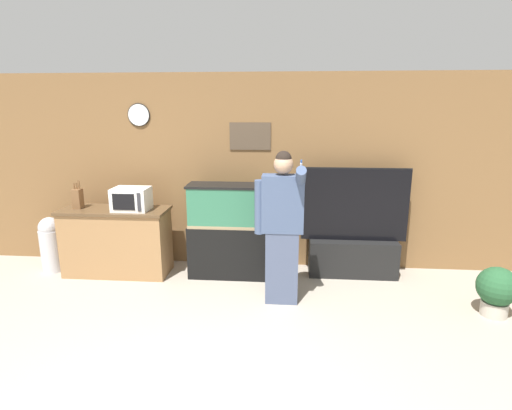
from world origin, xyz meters
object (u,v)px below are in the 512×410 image
Objects in this scene: counter_island at (117,241)px; tv_on_stand at (353,244)px; microwave at (131,199)px; knife_block at (78,198)px; aquarium_on_stand at (231,231)px; potted_plant at (497,289)px; person_standing at (282,226)px; trash_bin at (51,243)px.

counter_island is 0.97× the size of tv_on_stand.
microwave is at bearing -174.88° from tv_on_stand.
tv_on_stand is at bearing 5.12° from microwave.
knife_block is 3.63m from tv_on_stand.
counter_island is at bearing -175.95° from tv_on_stand.
aquarium_on_stand is 2.27× the size of potted_plant.
trash_bin is (-3.09, 0.64, -0.51)m from person_standing.
tv_on_stand is 1.34m from person_standing.
aquarium_on_stand reaches higher than trash_bin.
aquarium_on_stand is at bearing 0.95° from trash_bin.
counter_island reaches higher than potted_plant.
counter_island is 2.31m from person_standing.
tv_on_stand is 1.67m from potted_plant.
counter_island is 2.57× the size of potted_plant.
knife_block is at bearing -178.48° from aquarium_on_stand.
microwave is 2.92m from tv_on_stand.
knife_block reaches higher than aquarium_on_stand.
knife_block is 0.48× the size of trash_bin.
counter_island is at bearing 172.11° from microwave.
aquarium_on_stand is at bearing 2.07° from counter_island.
trash_bin is (-0.45, 0.01, -0.63)m from knife_block.
potted_plant is at bearing -8.81° from knife_block.
trash_bin is at bearing 171.78° from potted_plant.
aquarium_on_stand is at bearing 164.47° from potted_plant.
counter_island is 3.09× the size of microwave.
counter_island is 0.74m from knife_block.
aquarium_on_stand is 0.86× the size of tv_on_stand.
potted_plant is 5.43m from trash_bin.
trash_bin is at bearing 168.30° from person_standing.
tv_on_stand is (1.59, 0.16, -0.19)m from aquarium_on_stand.
knife_block is (-0.73, 0.04, -0.01)m from microwave.
microwave is 0.60× the size of trash_bin.
knife_block is 2.72m from person_standing.
microwave is 4.32m from potted_plant.
potted_plant is (4.45, -0.76, -0.15)m from counter_island.
knife_block is at bearing -1.61° from trash_bin.
trash_bin reaches higher than potted_plant.
aquarium_on_stand reaches higher than potted_plant.
microwave is 0.73m from knife_block.
aquarium_on_stand is 0.99m from person_standing.
trash_bin is (-5.37, 0.78, 0.09)m from potted_plant.
tv_on_stand reaches higher than trash_bin.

